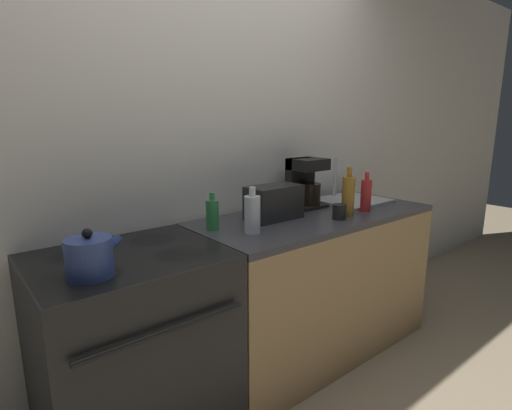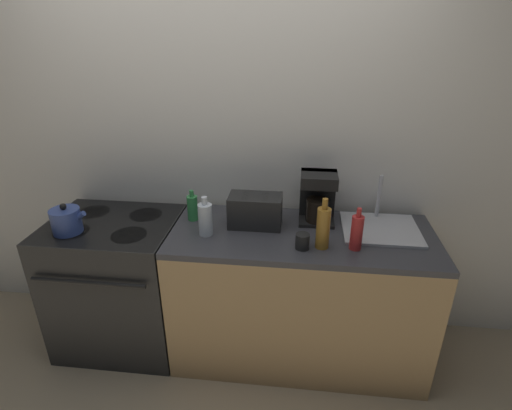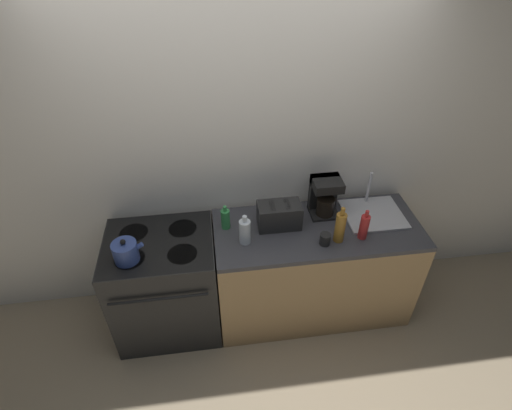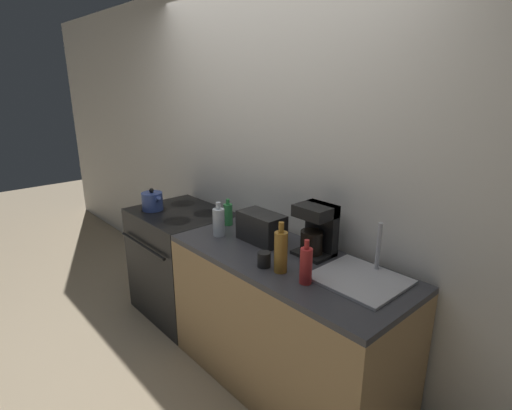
# 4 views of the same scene
# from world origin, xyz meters

# --- Properties ---
(ground_plane) EXTENTS (12.00, 12.00, 0.00)m
(ground_plane) POSITION_xyz_m (0.00, 0.00, 0.00)
(ground_plane) COLOR tan
(wall_back) EXTENTS (8.00, 0.05, 2.60)m
(wall_back) POSITION_xyz_m (0.00, 0.70, 1.30)
(wall_back) COLOR silver
(wall_back) RESTS_ON ground_plane
(stove) EXTENTS (0.78, 0.67, 0.88)m
(stove) POSITION_xyz_m (-0.62, 0.32, 0.45)
(stove) COLOR black
(stove) RESTS_ON ground_plane
(counter_block) EXTENTS (1.53, 0.65, 0.88)m
(counter_block) POSITION_xyz_m (0.54, 0.32, 0.44)
(counter_block) COLOR tan
(counter_block) RESTS_ON ground_plane
(kettle) EXTENTS (0.21, 0.17, 0.18)m
(kettle) POSITION_xyz_m (-0.80, 0.18, 0.96)
(kettle) COLOR #33478C
(kettle) RESTS_ON stove
(toaster) EXTENTS (0.31, 0.17, 0.19)m
(toaster) POSITION_xyz_m (0.26, 0.39, 0.98)
(toaster) COLOR black
(toaster) RESTS_ON counter_block
(coffee_maker) EXTENTS (0.21, 0.19, 0.31)m
(coffee_maker) POSITION_xyz_m (0.62, 0.50, 1.04)
(coffee_maker) COLOR black
(coffee_maker) RESTS_ON counter_block
(sink_tray) EXTENTS (0.44, 0.39, 0.28)m
(sink_tray) POSITION_xyz_m (0.99, 0.42, 0.90)
(sink_tray) COLOR #B7B7BC
(sink_tray) RESTS_ON counter_block
(bottle_clear) EXTENTS (0.08, 0.08, 0.23)m
(bottle_clear) POSITION_xyz_m (-0.01, 0.25, 0.98)
(bottle_clear) COLOR silver
(bottle_clear) RESTS_ON counter_block
(bottle_amber) EXTENTS (0.07, 0.07, 0.29)m
(bottle_amber) POSITION_xyz_m (0.65, 0.17, 1.00)
(bottle_amber) COLOR #9E6B23
(bottle_amber) RESTS_ON counter_block
(bottle_red) EXTENTS (0.06, 0.06, 0.24)m
(bottle_red) POSITION_xyz_m (0.82, 0.18, 0.98)
(bottle_red) COLOR #B72828
(bottle_red) RESTS_ON counter_block
(bottle_green) EXTENTS (0.06, 0.06, 0.19)m
(bottle_green) POSITION_xyz_m (-0.13, 0.42, 0.96)
(bottle_green) COLOR #338C47
(bottle_green) RESTS_ON counter_block
(cup_black) EXTENTS (0.08, 0.08, 0.09)m
(cup_black) POSITION_xyz_m (0.54, 0.15, 0.93)
(cup_black) COLOR black
(cup_black) RESTS_ON counter_block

